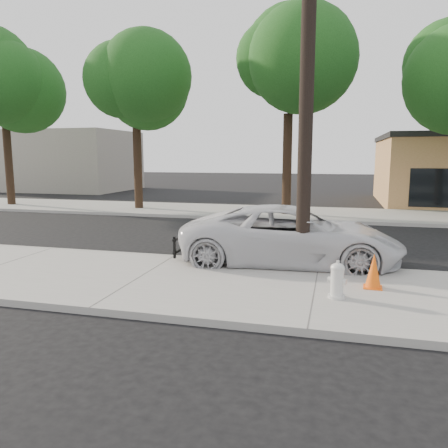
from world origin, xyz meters
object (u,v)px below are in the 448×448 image
Objects in this scene: police_cruiser at (291,236)px; fire_hydrant at (337,281)px; utility_pole at (307,79)px; traffic_cone at (374,271)px.

police_cruiser is 8.22× the size of fire_hydrant.
utility_pole is at bearing -162.07° from police_cruiser.
police_cruiser is at bearing 133.25° from traffic_cone.
fire_hydrant is 0.95× the size of traffic_cone.
traffic_cone is (1.98, -2.10, -0.30)m from police_cruiser.
utility_pole is 12.05× the size of traffic_cone.
police_cruiser is 3.24m from fire_hydrant.
utility_pole is at bearing 143.80° from traffic_cone.
traffic_cone is at bearing 66.94° from fire_hydrant.
fire_hydrant is (1.23, -2.99, -0.32)m from police_cruiser.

